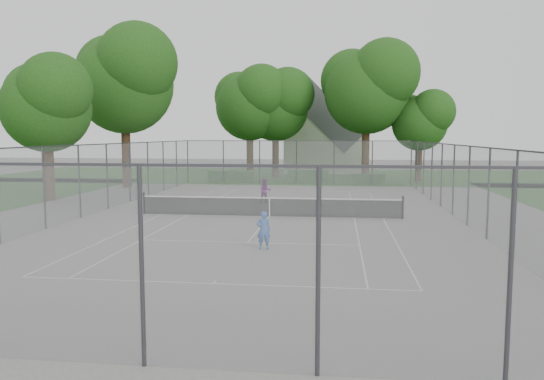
# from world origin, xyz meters

# --- Properties ---
(ground) EXTENTS (120.00, 120.00, 0.00)m
(ground) POSITION_xyz_m (0.00, 0.00, 0.00)
(ground) COLOR slate
(ground) RESTS_ON ground
(grass_far) EXTENTS (60.00, 20.00, 0.00)m
(grass_far) POSITION_xyz_m (0.00, 26.00, 0.00)
(grass_far) COLOR #1F4F16
(grass_far) RESTS_ON ground
(court_markings) EXTENTS (11.03, 23.83, 0.01)m
(court_markings) POSITION_xyz_m (0.00, 0.00, 0.01)
(court_markings) COLOR silver
(court_markings) RESTS_ON ground
(tennis_net) EXTENTS (12.87, 0.10, 1.10)m
(tennis_net) POSITION_xyz_m (0.00, 0.00, 0.51)
(tennis_net) COLOR black
(tennis_net) RESTS_ON ground
(perimeter_fence) EXTENTS (18.08, 34.08, 3.52)m
(perimeter_fence) POSITION_xyz_m (0.00, 0.00, 1.81)
(perimeter_fence) COLOR #38383D
(perimeter_fence) RESTS_ON ground
(tree_far_left) EXTENTS (7.15, 6.52, 10.27)m
(tree_far_left) POSITION_xyz_m (-4.69, 22.84, 7.06)
(tree_far_left) COLOR #332012
(tree_far_left) RESTS_ON ground
(tree_far_midleft) EXTENTS (7.00, 6.39, 10.06)m
(tree_far_midleft) POSITION_xyz_m (-2.40, 23.66, 6.91)
(tree_far_midleft) COLOR #332012
(tree_far_midleft) RESTS_ON ground
(tree_far_midright) EXTENTS (8.36, 7.63, 12.01)m
(tree_far_midright) POSITION_xyz_m (5.79, 21.35, 8.26)
(tree_far_midright) COLOR #332012
(tree_far_midright) RESTS_ON ground
(tree_far_right) EXTENTS (5.43, 4.96, 7.81)m
(tree_far_right) POSITION_xyz_m (10.29, 21.42, 5.36)
(tree_far_right) COLOR #332012
(tree_far_right) RESTS_ON ground
(tree_side_back) EXTENTS (8.42, 7.69, 12.10)m
(tree_side_back) POSITION_xyz_m (-12.56, 13.02, 8.32)
(tree_side_back) COLOR #332012
(tree_side_back) RESTS_ON ground
(tree_side_front) EXTENTS (6.10, 5.57, 8.76)m
(tree_side_front) POSITION_xyz_m (-14.09, 4.71, 6.02)
(tree_side_front) COLOR #332012
(tree_side_front) RESTS_ON ground
(hedge_left) EXTENTS (3.79, 1.14, 0.95)m
(hedge_left) POSITION_xyz_m (-5.62, 18.36, 0.47)
(hedge_left) COLOR #1D4E19
(hedge_left) RESTS_ON ground
(hedge_mid) EXTENTS (3.33, 0.95, 1.05)m
(hedge_mid) POSITION_xyz_m (0.87, 18.62, 0.52)
(hedge_mid) COLOR #1D4E19
(hedge_mid) RESTS_ON ground
(hedge_right) EXTENTS (2.69, 0.99, 0.81)m
(hedge_right) POSITION_xyz_m (5.74, 17.99, 0.40)
(hedge_right) COLOR #1D4E19
(hedge_right) RESTS_ON ground
(house) EXTENTS (8.19, 6.35, 10.20)m
(house) POSITION_xyz_m (1.89, 31.32, 4.11)
(house) COLOR silver
(house) RESTS_ON ground
(girl_player) EXTENTS (0.56, 0.44, 1.35)m
(girl_player) POSITION_xyz_m (0.75, -7.42, 0.68)
(girl_player) COLOR blue
(girl_player) RESTS_ON ground
(woman_player) EXTENTS (0.85, 0.75, 1.46)m
(woman_player) POSITION_xyz_m (-0.89, 4.92, 0.73)
(woman_player) COLOR #6F256D
(woman_player) RESTS_ON ground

